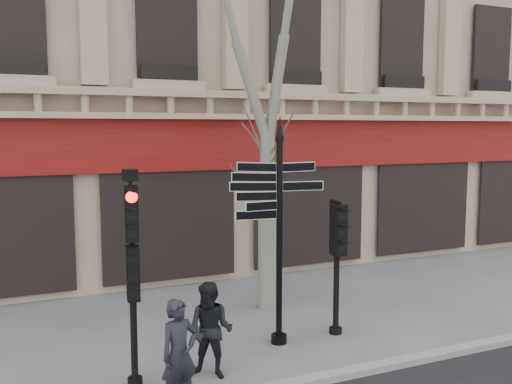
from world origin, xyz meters
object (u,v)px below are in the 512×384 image
at_px(pedestrian_a, 179,355).
at_px(fingerpost, 280,192).
at_px(pedestrian_b, 211,330).
at_px(traffic_signal_main, 132,251).
at_px(plane_tree, 268,1).
at_px(traffic_signal_secondary, 337,244).

bearing_deg(pedestrian_a, fingerpost, 18.73).
bearing_deg(fingerpost, pedestrian_b, -133.93).
distance_m(fingerpost, pedestrian_a, 3.58).
relative_size(traffic_signal_main, pedestrian_a, 2.10).
height_order(plane_tree, pedestrian_b, plane_tree).
xyz_separation_m(traffic_signal_secondary, pedestrian_a, (-3.66, -1.66, -0.98)).
height_order(fingerpost, plane_tree, plane_tree).
bearing_deg(pedestrian_a, pedestrian_b, 30.64).
distance_m(traffic_signal_main, plane_tree, 6.32).
bearing_deg(traffic_signal_main, pedestrian_b, -2.07).
height_order(traffic_signal_secondary, pedestrian_b, traffic_signal_secondary).
bearing_deg(pedestrian_a, traffic_signal_main, 96.68).
relative_size(traffic_signal_main, plane_tree, 0.36).
bearing_deg(traffic_signal_secondary, traffic_signal_main, -166.07).
relative_size(fingerpost, plane_tree, 0.45).
height_order(plane_tree, pedestrian_a, plane_tree).
xyz_separation_m(traffic_signal_main, pedestrian_a, (0.43, -1.02, -1.34)).
height_order(traffic_signal_secondary, pedestrian_a, traffic_signal_secondary).
bearing_deg(fingerpost, plane_tree, 89.28).
xyz_separation_m(fingerpost, traffic_signal_main, (-2.85, -0.65, -0.71)).
relative_size(traffic_signal_secondary, pedestrian_a, 1.59).
xyz_separation_m(fingerpost, pedestrian_a, (-2.42, -1.67, -2.05)).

